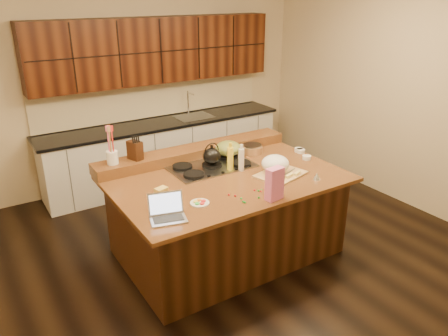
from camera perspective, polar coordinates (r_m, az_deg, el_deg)
room at (r=4.45m, az=0.35°, el=3.96°), size 5.52×5.02×2.72m
island at (r=4.80m, az=0.32°, el=-6.12°), size 2.40×1.60×0.92m
back_ledge at (r=5.14m, az=-3.89°, el=2.12°), size 2.40×0.30×0.12m
cooktop at (r=4.83m, az=-1.59°, el=0.25°), size 0.92×0.52×0.05m
back_counter at (r=6.57m, az=-8.04°, el=6.51°), size 3.70×0.66×2.40m
kettle at (r=4.79m, az=-1.60°, el=1.57°), size 0.21×0.21×0.18m
green_bowl at (r=5.04m, az=0.56°, el=2.58°), size 0.33×0.33×0.17m
laptop at (r=3.80m, az=-7.46°, el=-5.69°), size 0.36×0.31×0.21m
oil_bottle at (r=4.70m, az=0.83°, el=1.16°), size 0.09×0.09×0.27m
vinegar_bottle at (r=4.71m, az=2.27°, el=1.08°), size 0.07×0.07×0.25m
wooden_tray at (r=4.66m, az=6.88°, el=0.25°), size 0.58×0.48×0.21m
ramekin_a at (r=5.15m, az=10.74°, el=1.36°), size 0.11×0.11×0.04m
ramekin_b at (r=5.35m, az=10.00°, el=2.22°), size 0.10×0.10×0.04m
ramekin_c at (r=5.38m, az=9.72°, el=2.34°), size 0.11×0.11×0.04m
strainer_bowl at (r=5.26m, az=3.72°, el=2.41°), size 0.31×0.31×0.09m
kitchen_timer at (r=4.62m, az=12.02°, el=-1.05°), size 0.09×0.09×0.07m
pink_bag at (r=4.08m, az=6.62°, el=-2.06°), size 0.18×0.11×0.32m
candy_plate at (r=4.04m, az=-3.19°, el=-4.58°), size 0.24×0.24×0.01m
package_box at (r=4.05m, az=-8.15°, el=-3.59°), size 0.13×0.11×0.16m
utensil_crock at (r=4.74m, az=-14.37°, el=1.34°), size 0.16×0.16×0.14m
knife_block at (r=4.81m, az=-11.54°, el=2.28°), size 0.15×0.19×0.20m
gumdrop_0 at (r=4.30m, az=5.37°, el=-2.83°), size 0.02×0.02×0.02m
gumdrop_1 at (r=4.14m, az=4.56°, el=-3.87°), size 0.02×0.02×0.02m
gumdrop_2 at (r=4.29m, az=4.00°, el=-2.90°), size 0.02×0.02×0.02m
gumdrop_3 at (r=4.11m, az=2.26°, el=-4.00°), size 0.02×0.02×0.02m
gumdrop_4 at (r=4.27m, az=4.86°, el=-3.04°), size 0.02×0.02×0.02m
gumdrop_5 at (r=4.28m, az=4.53°, el=-2.97°), size 0.02×0.02×0.02m
gumdrop_6 at (r=4.18m, az=0.65°, el=-3.50°), size 0.02×0.02×0.02m
gumdrop_7 at (r=4.04m, az=2.74°, el=-4.51°), size 0.02×0.02×0.02m
gumdrop_8 at (r=4.16m, az=1.49°, el=-3.64°), size 0.02×0.02×0.02m
gumdrop_9 at (r=4.29m, az=4.88°, el=-2.91°), size 0.02×0.02×0.02m
gumdrop_10 at (r=4.31m, az=5.94°, el=-2.80°), size 0.02×0.02×0.02m
gumdrop_11 at (r=4.05m, az=2.53°, el=-4.41°), size 0.02×0.02×0.02m
gumdrop_12 at (r=4.17m, az=5.39°, el=-3.68°), size 0.02×0.02×0.02m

